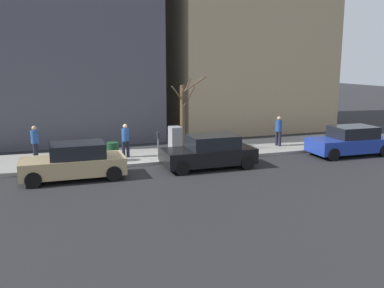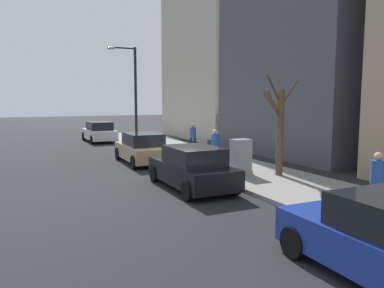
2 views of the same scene
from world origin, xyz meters
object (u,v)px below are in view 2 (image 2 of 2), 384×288
(parked_car_white, at_px, (99,132))
(parked_car_tan, at_px, (142,149))
(streetlamp, at_px, (132,87))
(bare_tree, at_px, (279,128))
(pedestrian_far_corner, at_px, (193,136))
(parked_car_black, at_px, (192,168))
(pedestrian_midblock, at_px, (215,144))
(utility_box, at_px, (241,157))
(parking_meter, at_px, (209,152))
(trash_bin, at_px, (197,154))
(pedestrian_near_meter, at_px, (377,179))

(parked_car_white, bearing_deg, parked_car_tan, -91.79)
(parked_car_tan, height_order, streetlamp, streetlamp)
(bare_tree, height_order, pedestrian_far_corner, bare_tree)
(parked_car_black, distance_m, parked_car_white, 16.75)
(parked_car_tan, xyz_separation_m, streetlamp, (1.49, 6.71, 3.28))
(bare_tree, distance_m, pedestrian_midblock, 3.63)
(bare_tree, bearing_deg, parked_car_white, 102.43)
(utility_box, bearing_deg, parking_meter, 127.26)
(parked_car_tan, xyz_separation_m, pedestrian_far_corner, (3.57, 1.55, 0.35))
(parked_car_tan, height_order, bare_tree, bare_tree)
(pedestrian_midblock, bearing_deg, parked_car_tan, 30.42)
(utility_box, relative_size, pedestrian_midblock, 0.86)
(parking_meter, bearing_deg, utility_box, -52.74)
(parked_car_tan, relative_size, bare_tree, 1.07)
(parked_car_black, xyz_separation_m, bare_tree, (3.85, 0.01, 1.32))
(trash_bin, bearing_deg, parking_meter, -102.03)
(pedestrian_far_corner, bearing_deg, parked_car_white, 126.65)
(parked_car_tan, xyz_separation_m, trash_bin, (2.11, -1.92, -0.14))
(parked_car_black, xyz_separation_m, streetlamp, (1.58, 12.70, 3.28))
(streetlamp, bearing_deg, parked_car_white, 109.34)
(parked_car_tan, relative_size, parked_car_white, 1.00)
(pedestrian_near_meter, bearing_deg, utility_box, -104.46)
(parking_meter, distance_m, pedestrian_midblock, 1.74)
(parked_car_black, bearing_deg, parked_car_tan, 89.37)
(parked_car_white, relative_size, trash_bin, 4.71)
(parking_meter, xyz_separation_m, trash_bin, (0.45, 2.11, -0.38))
(pedestrian_far_corner, bearing_deg, utility_box, -83.10)
(parked_car_black, xyz_separation_m, pedestrian_midblock, (2.80, 3.35, 0.35))
(pedestrian_midblock, bearing_deg, bare_tree, -177.66)
(parked_car_black, distance_m, streetlamp, 13.21)
(parked_car_white, bearing_deg, parking_meter, -85.29)
(pedestrian_midblock, bearing_deg, pedestrian_far_corner, -26.71)
(pedestrian_near_meter, distance_m, pedestrian_midblock, 8.63)
(parked_car_black, height_order, parking_meter, parked_car_black)
(utility_box, height_order, pedestrian_far_corner, pedestrian_far_corner)
(parked_car_tan, height_order, pedestrian_midblock, pedestrian_midblock)
(parked_car_black, relative_size, pedestrian_far_corner, 2.53)
(trash_bin, bearing_deg, pedestrian_near_meter, -85.91)
(parked_car_white, xyz_separation_m, bare_tree, (3.69, -16.75, 1.32))
(parked_car_black, height_order, utility_box, utility_box)
(parking_meter, height_order, pedestrian_far_corner, pedestrian_far_corner)
(utility_box, bearing_deg, streetlamp, 94.90)
(trash_bin, bearing_deg, streetlamp, 94.09)
(pedestrian_midblock, bearing_deg, parked_car_black, 124.93)
(parked_car_black, height_order, streetlamp, streetlamp)
(parked_car_white, distance_m, streetlamp, 5.40)
(parked_car_tan, height_order, pedestrian_far_corner, pedestrian_far_corner)
(parked_car_white, height_order, trash_bin, parked_car_white)
(parked_car_tan, xyz_separation_m, utility_box, (2.51, -5.15, 0.11))
(trash_bin, bearing_deg, parked_car_white, 99.13)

